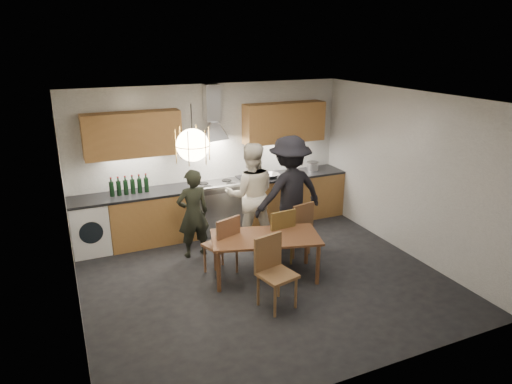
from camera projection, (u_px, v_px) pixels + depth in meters
name	position (u px, v px, depth m)	size (l,w,h in m)	color
ground	(263.00, 278.00, 6.67)	(5.00, 5.00, 0.00)	black
room_shell	(264.00, 166.00, 6.13)	(5.02, 4.52, 2.61)	white
counter_run	(219.00, 207.00, 8.23)	(5.00, 0.62, 0.90)	tan
range_stove	(218.00, 207.00, 8.21)	(0.90, 0.60, 0.92)	silver
wall_fixtures	(214.00, 127.00, 7.86)	(4.30, 0.54, 1.10)	#BD8548
pendant_lamp	(193.00, 145.00, 5.53)	(0.43, 0.43, 0.70)	black
dining_table	(265.00, 241.00, 6.53)	(1.68, 1.15, 0.65)	brown
chair_back_left	(224.00, 242.00, 6.62)	(0.53, 0.53, 0.92)	brown
chair_back_mid	(279.00, 233.00, 6.91)	(0.45, 0.45, 0.92)	brown
chair_back_right	(299.00, 225.00, 7.25)	(0.48, 0.48, 0.90)	brown
chair_front	(273.00, 267.00, 5.86)	(0.51, 0.51, 0.95)	brown
person_left	(193.00, 214.00, 7.15)	(0.53, 0.34, 1.44)	black
person_mid	(251.00, 195.00, 7.54)	(0.85, 0.66, 1.75)	white
person_right	(289.00, 192.00, 7.47)	(1.21, 0.70, 1.87)	black
mixing_bowl	(271.00, 176.00, 8.38)	(0.30, 0.30, 0.07)	silver
stock_pot	(313.00, 166.00, 8.85)	(0.22, 0.22, 0.15)	silver
wine_bottles	(129.00, 185.00, 7.45)	(0.63, 0.07, 0.31)	black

